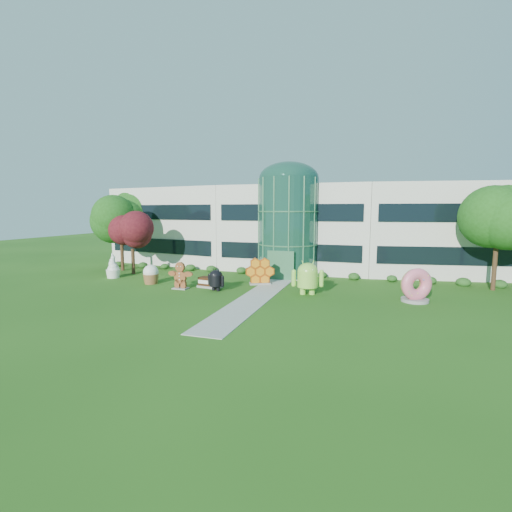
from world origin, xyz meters
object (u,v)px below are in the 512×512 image
(android_green, at_px, (308,276))
(donut, at_px, (416,285))
(gingerbread, at_px, (180,275))
(android_black, at_px, (216,279))

(android_green, distance_m, donut, 7.89)
(donut, bearing_deg, android_green, 151.62)
(gingerbread, bearing_deg, donut, 4.28)
(android_green, height_order, android_black, android_green)
(android_green, xyz_separation_m, gingerbread, (-10.61, -1.26, -0.33))
(donut, bearing_deg, android_black, 154.97)
(android_green, distance_m, android_black, 7.53)
(android_black, bearing_deg, android_green, 26.58)
(android_green, xyz_separation_m, donut, (7.89, 0.11, -0.24))
(android_black, relative_size, donut, 0.82)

